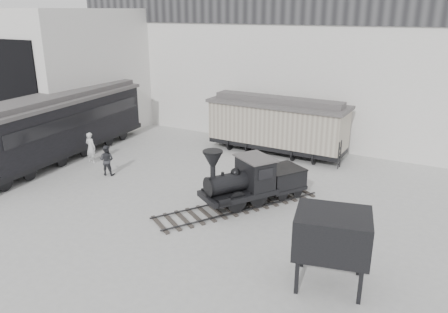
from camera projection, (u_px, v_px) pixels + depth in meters
The scene contains 9 objects.
ground at pixel (159, 223), 19.22m from camera, with size 90.00×90.00×0.00m, color #9E9E9B.
north_wall at pixel (288, 61), 29.89m from camera, with size 34.00×2.51×11.00m.
west_pavilion at pixel (81, 72), 32.68m from camera, with size 7.00×12.11×9.00m.
locomotive at pixel (250, 183), 20.71m from camera, with size 5.95×7.99×2.93m.
boxcar at pixel (277, 124), 28.01m from camera, with size 9.10×2.99×3.71m.
passenger_coach at pixel (62, 125), 27.24m from camera, with size 4.33×14.34×3.78m.
visitor_a at pixel (91, 148), 26.53m from camera, with size 0.69×0.46×1.90m, color silver.
visitor_b at pixel (107, 160), 24.54m from camera, with size 0.85×0.66×1.75m, color #2E2F33.
coal_hopper at pixel (332, 239), 14.40m from camera, with size 2.81×2.48×2.65m.
Camera 1 is at (10.83, -13.76, 8.90)m, focal length 35.00 mm.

